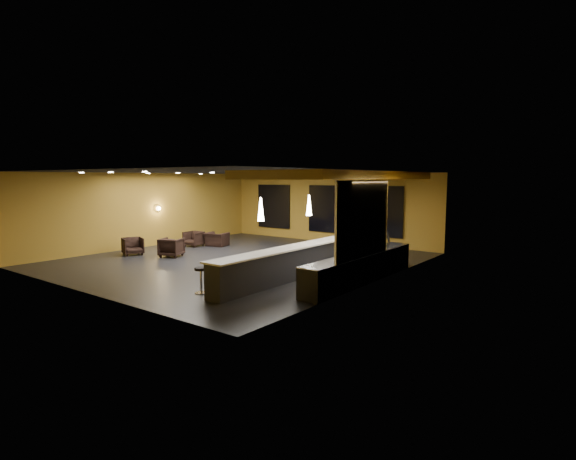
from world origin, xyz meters
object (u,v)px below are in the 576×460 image
Objects in this scene: armchair_b at (172,247)px; armchair_a at (133,246)px; bar_stool_2 at (262,266)px; armchair_c at (194,239)px; prep_counter at (361,268)px; bar_stool_0 at (201,277)px; pendant_0 at (261,209)px; staff_c at (380,241)px; armchair_d at (217,239)px; bar_stool_3 at (281,257)px; pendant_2 at (346,202)px; bar_stool_1 at (237,268)px; pendant_1 at (309,205)px; staff_a at (358,245)px; bar_stool_4 at (299,254)px; bar_stool_6 at (333,246)px; column at (365,215)px; bar_stool_5 at (319,251)px; staff_b at (372,244)px; bar_counter at (300,261)px.

armchair_a is at bearing -0.93° from armchair_b.
armchair_c is at bearing 154.58° from bar_stool_2.
prep_counter reaches higher than bar_stool_0.
staff_c is at bearing 77.55° from pendant_0.
armchair_d is 9.06m from bar_stool_0.
staff_c is (-0.79, 2.99, 0.46)m from prep_counter.
bar_stool_3 reaches higher than armchair_c.
pendant_2 reaches higher than bar_stool_3.
bar_stool_3 is (0.07, 3.59, 0.06)m from bar_stool_0.
armchair_a is 1.01× the size of bar_stool_1.
prep_counter is at bearing 42.64° from bar_stool_1.
staff_a is (0.90, 1.80, -1.51)m from pendant_1.
bar_stool_6 reaches higher than bar_stool_4.
column is 4.68× the size of bar_stool_5.
staff_b is at bearing 109.09° from prep_counter.
armchair_a is 7.40m from bar_stool_1.
pendant_1 is at bearing -90.00° from pendant_2.
bar_stool_0 reaches higher than armchair_d.
staff_a is 6.13m from bar_stool_0.
bar_stool_2 is at bearing 83.84° from bar_stool_0.
bar_stool_0 is at bearing -92.49° from bar_stool_1.
pendant_0 is 0.39× the size of staff_c.
staff_b is 1.66× the size of armchair_d.
staff_a is at bearing -68.69° from column.
pendant_0 is 5.00m from pendant_2.
armchair_b reaches higher than bar_stool_0.
armchair_d is at bearing -171.14° from staff_a.
pendant_2 is 0.70× the size of armchair_d.
pendant_0 is (0.00, -2.00, 1.85)m from bar_counter.
pendant_2 is at bearing 156.12° from staff_a.
bar_stool_2 is at bearing -99.05° from pendant_2.
bar_stool_4 is at bearing -141.22° from staff_c.
bar_stool_0 and bar_stool_5 have the same top height.
armchair_b is 0.87× the size of armchair_d.
bar_stool_4 is at bearing -115.83° from staff_b.
staff_c is (1.21, -1.11, -0.86)m from column.
staff_a is (0.90, -2.30, -0.91)m from column.
prep_counter is 3.36m from bar_stool_5.
bar_counter reaches higher than armchair_c.
bar_counter is at bearing -90.00° from pendant_2.
pendant_1 is 4.55m from bar_stool_0.
column is at bearing 90.00° from bar_counter.
pendant_1 is 8.51m from armchair_a.
bar_stool_3 is (0.01, 2.18, 0.02)m from bar_stool_1.
prep_counter reaches higher than armchair_c.
pendant_0 is 3.73m from bar_stool_4.
pendant_2 is 0.42× the size of staff_b.
staff_a is at bearing 72.73° from bar_stool_0.
pendant_0 is 5.81m from staff_c.
bar_stool_4 is at bearing -91.66° from bar_stool_6.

